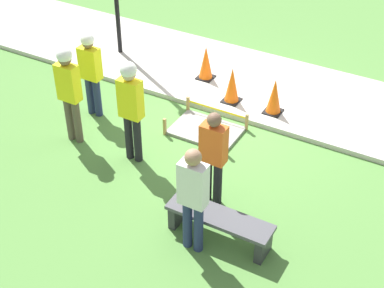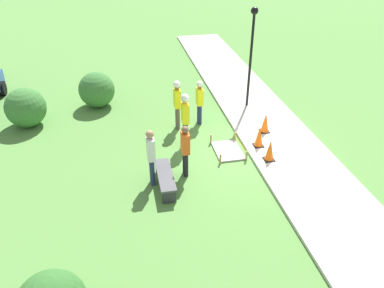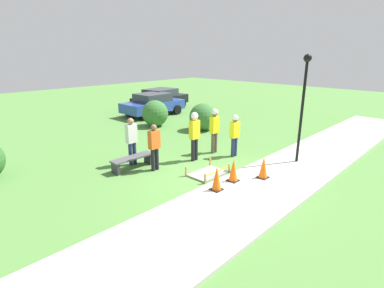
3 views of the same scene
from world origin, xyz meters
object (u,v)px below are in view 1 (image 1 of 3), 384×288
Objects in this scene: worker_trainee at (69,86)px; bystander_in_gray_shirt at (193,195)px; traffic_cone_sidewalk_edge at (206,63)px; traffic_cone_far_patch at (232,85)px; bystander_in_orange_shirt at (213,154)px; worker_supervisor at (131,102)px; park_bench at (219,222)px; traffic_cone_near_patch at (274,96)px; worker_assistant at (90,68)px.

bystander_in_gray_shirt is (-3.21, 1.30, -0.12)m from worker_trainee.
traffic_cone_far_patch is at bearing 147.75° from traffic_cone_sidewalk_edge.
traffic_cone_sidewalk_edge is 0.44× the size of bystander_in_orange_shirt.
traffic_cone_sidewalk_edge is 0.38× the size of worker_supervisor.
bystander_in_gray_shirt reaches higher than traffic_cone_far_patch.
worker_trainee is (3.46, -0.95, 0.82)m from park_bench.
bystander_in_gray_shirt is (-0.23, 1.04, 0.06)m from bystander_in_orange_shirt.
traffic_cone_near_patch is 3.00m from worker_supervisor.
bystander_in_gray_shirt is at bearing 53.99° from park_bench.
worker_assistant is 3.39m from bystander_in_orange_shirt.
traffic_cone_near_patch is 3.85m from bystander_in_gray_shirt.
worker_trainee is (-0.21, 0.88, 0.12)m from worker_assistant.
traffic_cone_far_patch is 1.04m from traffic_cone_sidewalk_edge.
traffic_cone_near_patch is at bearing -87.61° from bystander_in_orange_shirt.
bystander_in_orange_shirt reaches higher than traffic_cone_far_patch.
bystander_in_gray_shirt is at bearing 102.34° from bystander_in_orange_shirt.
worker_supervisor is at bearing 56.68° from traffic_cone_near_patch.
worker_assistant reaches higher than traffic_cone_near_patch.
worker_trainee reaches higher than park_bench.
traffic_cone_far_patch is at bearing -144.17° from worker_assistant.
park_bench is (-1.48, 3.41, -0.15)m from traffic_cone_far_patch.
worker_trainee is (2.86, 2.49, 0.67)m from traffic_cone_near_patch.
worker_trainee reaches higher than traffic_cone_far_patch.
worker_assistant is at bearing -76.62° from worker_trainee.
bystander_in_gray_shirt is at bearing 95.15° from traffic_cone_near_patch.
bystander_in_gray_shirt reaches higher than bystander_in_orange_shirt.
worker_supervisor reaches higher than worker_assistant.
traffic_cone_sidewalk_edge is 3.28m from worker_trainee.
worker_supervisor is (1.60, 2.44, 0.71)m from traffic_cone_near_patch.
traffic_cone_sidewalk_edge is at bearing -63.97° from bystander_in_gray_shirt.
worker_trainee is at bearing -22.11° from bystander_in_gray_shirt.
traffic_cone_far_patch reaches higher than park_bench.
park_bench is 0.94× the size of worker_assistant.
worker_trainee reaches higher than traffic_cone_near_patch.
worker_supervisor is at bearing -10.58° from bystander_in_orange_shirt.
bystander_in_gray_shirt is (-1.94, 1.36, -0.15)m from worker_supervisor.
traffic_cone_near_patch is 0.98× the size of traffic_cone_far_patch.
bystander_in_orange_shirt is at bearing 174.90° from worker_trainee.
traffic_cone_sidewalk_edge is 4.84m from bystander_in_gray_shirt.
traffic_cone_far_patch is at bearing -106.66° from worker_supervisor.
park_bench is 2.56m from worker_supervisor.
worker_trainee is 3.46m from bystander_in_gray_shirt.
bystander_in_gray_shirt reaches higher than traffic_cone_sidewalk_edge.
traffic_cone_far_patch is 3.23m from worker_trainee.
traffic_cone_far_patch is 2.94m from bystander_in_orange_shirt.
traffic_cone_near_patch is 3.85m from worker_trainee.
worker_trainee is 1.11× the size of bystander_in_orange_shirt.
worker_assistant is (1.31, 2.14, 0.56)m from traffic_cone_sidewalk_edge.
traffic_cone_far_patch is 3.99m from bystander_in_gray_shirt.
worker_trainee is at bearing 41.02° from traffic_cone_near_patch.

